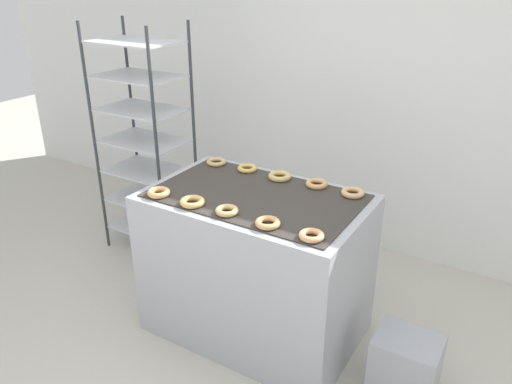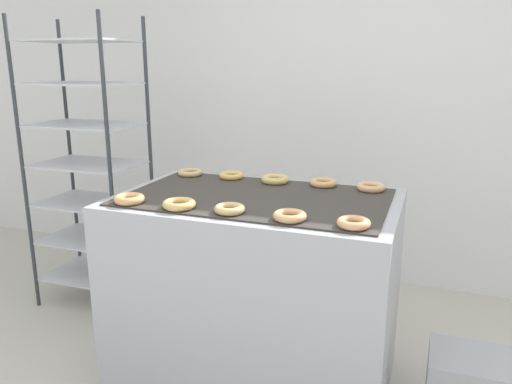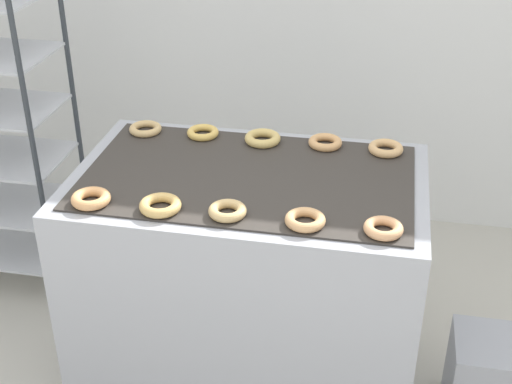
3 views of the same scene
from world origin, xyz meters
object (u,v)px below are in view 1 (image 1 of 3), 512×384
at_px(fryer_machine, 256,265).
at_px(donut_near_leftmost, 159,193).
at_px(glaze_bin, 405,365).
at_px(donut_near_left, 192,202).
at_px(donut_near_right, 268,223).
at_px(baking_rack_cart, 145,141).
at_px(donut_near_rightmost, 312,235).
at_px(donut_far_center, 280,176).
at_px(donut_far_rightmost, 353,193).
at_px(donut_far_right, 317,184).
at_px(donut_near_center, 227,211).
at_px(donut_far_left, 247,168).
at_px(donut_far_leftmost, 216,162).

relative_size(fryer_machine, donut_near_leftmost, 9.61).
bearing_deg(glaze_bin, donut_near_leftmost, -170.21).
height_order(donut_near_left, donut_near_right, donut_near_left).
height_order(baking_rack_cart, donut_near_rightmost, baking_rack_cart).
bearing_deg(donut_near_rightmost, donut_far_center, 130.34).
height_order(donut_near_leftmost, donut_far_rightmost, donut_near_leftmost).
bearing_deg(baking_rack_cart, donut_far_center, -8.00).
bearing_deg(glaze_bin, donut_far_right, 154.99).
height_order(donut_near_center, donut_near_rightmost, same).
height_order(donut_near_leftmost, donut_near_left, donut_near_leftmost).
relative_size(donut_near_center, donut_far_left, 0.99).
height_order(donut_near_leftmost, donut_far_leftmost, donut_near_leftmost).
bearing_deg(donut_near_center, donut_near_leftmost, -178.52).
bearing_deg(glaze_bin, donut_near_center, -166.39).
distance_m(donut_near_leftmost, donut_near_right, 0.74).
bearing_deg(donut_far_left, donut_near_center, -67.87).
distance_m(donut_far_left, donut_far_rightmost, 0.74).
bearing_deg(fryer_machine, donut_far_left, 129.69).
distance_m(donut_near_right, donut_near_rightmost, 0.25).
bearing_deg(fryer_machine, donut_far_rightmost, 31.02).
xyz_separation_m(baking_rack_cart, donut_near_left, (1.08, -0.77, 0.05)).
xyz_separation_m(fryer_machine, donut_far_center, (0.00, 0.29, 0.50)).
xyz_separation_m(donut_near_left, donut_near_right, (0.49, 0.00, -0.00)).
xyz_separation_m(donut_near_center, donut_far_rightmost, (0.50, 0.58, -0.00)).
xyz_separation_m(glaze_bin, donut_far_right, (-0.74, 0.35, 0.80)).
height_order(donut_near_right, donut_far_left, donut_near_right).
bearing_deg(glaze_bin, fryer_machine, 177.52).
bearing_deg(donut_far_center, donut_far_rightmost, 0.51).
bearing_deg(donut_near_leftmost, baking_rack_cart, 137.05).
bearing_deg(donut_near_left, donut_near_leftmost, -179.38).
distance_m(fryer_machine, donut_far_left, 0.64).
distance_m(fryer_machine, donut_far_leftmost, 0.76).
bearing_deg(fryer_machine, donut_far_leftmost, 149.34).
relative_size(donut_near_right, donut_near_rightmost, 1.05).
bearing_deg(donut_near_right, donut_far_leftmost, 141.71).
bearing_deg(donut_far_right, donut_near_left, -129.36).
relative_size(donut_near_leftmost, donut_near_rightmost, 1.06).
bearing_deg(donut_far_right, donut_far_leftmost, -179.18).
relative_size(glaze_bin, donut_far_leftmost, 2.78).
distance_m(baking_rack_cart, donut_near_rightmost, 1.98).
bearing_deg(donut_far_left, donut_far_rightmost, -0.75).
bearing_deg(donut_far_center, donut_near_leftmost, -129.94).
distance_m(glaze_bin, donut_far_center, 1.32).
distance_m(donut_near_center, donut_far_left, 0.64).
xyz_separation_m(donut_far_leftmost, donut_far_left, (0.24, 0.01, -0.00)).
bearing_deg(donut_near_left, donut_far_center, 67.26).
height_order(fryer_machine, donut_far_center, donut_far_center).
bearing_deg(donut_near_leftmost, donut_near_center, 1.48).
relative_size(donut_near_rightmost, donut_far_rightmost, 0.94).
xyz_separation_m(donut_near_right, donut_far_right, (0.00, 0.60, -0.00)).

